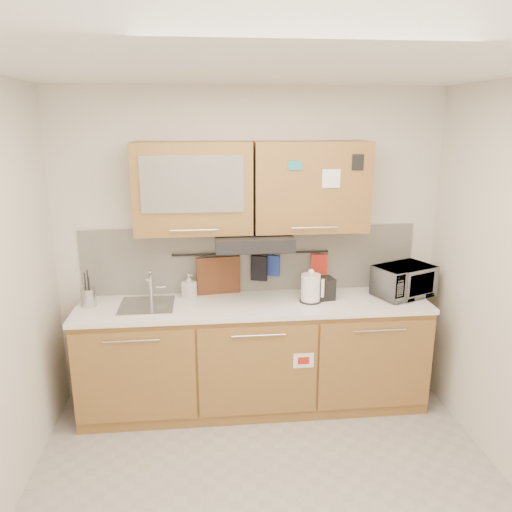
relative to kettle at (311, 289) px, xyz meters
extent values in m
plane|color=#9E9993|center=(-0.46, -1.17, -1.03)|extent=(3.20, 3.20, 0.00)
plane|color=white|center=(-0.46, -1.17, 1.57)|extent=(3.20, 3.20, 0.00)
plane|color=silver|center=(-0.46, 0.33, 0.27)|extent=(3.20, 0.00, 3.20)
cube|color=#A27539|center=(-0.46, 0.03, -0.59)|extent=(2.80, 0.60, 0.88)
cube|color=black|center=(-0.46, 0.03, -0.98)|extent=(2.80, 0.54, 0.10)
cube|color=#A77A3B|center=(-1.39, -0.28, -0.56)|extent=(0.91, 0.02, 0.74)
cylinder|color=silver|center=(-1.39, -0.31, -0.25)|extent=(0.41, 0.01, 0.01)
cube|color=#A77A3B|center=(-0.46, -0.28, -0.56)|extent=(0.91, 0.02, 0.74)
cylinder|color=silver|center=(-0.46, -0.31, -0.25)|extent=(0.41, 0.01, 0.01)
cube|color=#A77A3B|center=(0.48, -0.28, -0.56)|extent=(0.91, 0.02, 0.74)
cylinder|color=silver|center=(0.48, -0.31, -0.25)|extent=(0.41, 0.01, 0.01)
cube|color=white|center=(-0.46, 0.02, -0.13)|extent=(2.82, 0.62, 0.04)
cube|color=silver|center=(-0.46, 0.32, 0.17)|extent=(2.80, 0.02, 0.56)
cube|color=#A27539|center=(-0.92, 0.15, 0.80)|extent=(0.90, 0.35, 0.70)
cube|color=silver|center=(-0.92, -0.03, 0.85)|extent=(0.76, 0.02, 0.42)
cube|color=#A77A3B|center=(0.00, 0.15, 0.80)|extent=(0.90, 0.35, 0.70)
cube|color=white|center=(0.12, -0.03, 0.88)|extent=(0.14, 0.00, 0.14)
cube|color=black|center=(-0.46, 0.08, 0.39)|extent=(0.60, 0.46, 0.10)
cube|color=silver|center=(-1.31, 0.03, -0.11)|extent=(0.42, 0.40, 0.03)
cylinder|color=silver|center=(-1.29, 0.19, 0.01)|extent=(0.03, 0.03, 0.24)
cylinder|color=silver|center=(-1.29, 0.11, 0.11)|extent=(0.02, 0.18, 0.02)
cylinder|color=black|center=(-0.46, 0.28, 0.23)|extent=(1.30, 0.02, 0.02)
cylinder|color=#B0B0B4|center=(-1.76, 0.08, -0.04)|extent=(0.15, 0.15, 0.15)
cylinder|color=black|center=(-1.77, 0.09, 0.03)|extent=(0.01, 0.01, 0.27)
cylinder|color=black|center=(-1.74, 0.06, 0.01)|extent=(0.01, 0.01, 0.24)
cylinder|color=black|center=(-1.76, 0.10, 0.04)|extent=(0.01, 0.01, 0.29)
cylinder|color=black|center=(-1.77, 0.06, 0.00)|extent=(0.01, 0.01, 0.21)
cylinder|color=white|center=(0.00, 0.00, 0.00)|extent=(0.21, 0.21, 0.23)
sphere|color=white|center=(0.00, 0.00, 0.14)|extent=(0.05, 0.05, 0.05)
cube|color=white|center=(0.09, -0.04, 0.02)|extent=(0.03, 0.04, 0.15)
cylinder|color=black|center=(0.00, 0.00, -0.10)|extent=(0.18, 0.18, 0.01)
cube|color=black|center=(0.08, 0.04, -0.02)|extent=(0.26, 0.18, 0.18)
cube|color=black|center=(0.04, 0.04, 0.06)|extent=(0.08, 0.11, 0.01)
cube|color=black|center=(0.12, 0.05, 0.06)|extent=(0.08, 0.11, 0.01)
imported|color=#999999|center=(0.79, 0.06, 0.02)|extent=(0.55, 0.48, 0.26)
imported|color=#999999|center=(-0.98, 0.21, -0.01)|extent=(0.13, 0.13, 0.20)
cube|color=brown|center=(-0.73, 0.26, -0.01)|extent=(0.37, 0.07, 0.45)
cube|color=navy|center=(-0.27, 0.26, 0.12)|extent=(0.11, 0.06, 0.18)
cube|color=black|center=(-0.39, 0.26, 0.10)|extent=(0.14, 0.08, 0.21)
cube|color=red|center=(0.12, 0.26, 0.13)|extent=(0.14, 0.05, 0.17)
camera|label=1|loc=(-0.82, -3.72, 1.31)|focal=35.00mm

